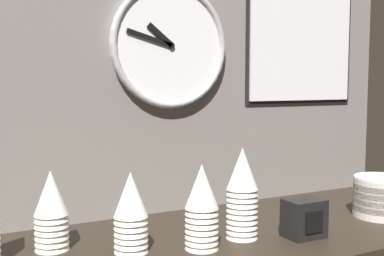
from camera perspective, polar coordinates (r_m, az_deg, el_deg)
name	(u,v)px	position (r cm, az deg, el deg)	size (l,w,h in cm)	color
ground_plane	(216,241)	(127.41, 2.81, -13.23)	(160.00, 56.00, 4.00)	black
wall_tiled_back	(171,36)	(144.97, -2.47, 10.85)	(160.00, 3.00, 105.00)	slate
cup_stack_center_right	(242,193)	(120.94, 5.96, -7.69)	(7.94, 7.94, 22.73)	white
cup_stack_center_left	(131,212)	(111.96, -7.26, -9.85)	(7.94, 7.94, 18.62)	white
cup_stack_left	(51,210)	(117.16, -16.33, -9.34)	(7.94, 7.94, 18.62)	white
cup_stack_center	(202,207)	(113.00, 1.16, -9.30)	(7.94, 7.94, 19.99)	white
bowl_stack_far_right	(381,195)	(150.79, 21.51, -7.44)	(15.70, 15.70, 11.75)	beige
wall_clock	(170,46)	(141.21, -2.60, 9.73)	(36.46, 2.70, 36.46)	white
menu_board	(302,14)	(169.77, 12.90, 13.07)	(44.27, 1.32, 60.47)	black
napkin_dispenser	(304,218)	(125.77, 13.15, -10.37)	(9.69, 7.57, 9.63)	black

